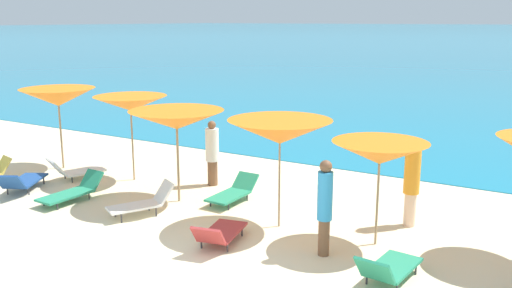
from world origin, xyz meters
The scene contains 16 objects.
ground_plane centered at (0.00, 10.00, -0.15)m, with size 50.00×100.00×0.30m, color beige.
umbrella_0 centered at (-7.46, 4.16, 2.10)m, with size 2.16×2.16×2.36m.
umbrella_1 centered at (-4.81, 4.31, 2.10)m, with size 2.10×2.10×2.30m.
umbrella_2 centered at (-2.62, 3.51, 1.99)m, with size 2.29×2.29×2.22m.
umbrella_3 centered at (0.24, 3.28, 2.04)m, with size 2.27×2.27×2.30m.
umbrella_4 centered at (2.31, 3.40, 1.83)m, with size 1.99×1.99×2.05m.
lounge_chair_0 centered at (-4.86, 2.23, 0.24)m, with size 0.67×1.66×0.60m.
lounge_chair_1 centered at (-6.50, 2.05, 0.28)m, with size 1.36×1.80×0.66m.
lounge_chair_3 centered at (3.02, 1.91, 0.28)m, with size 0.75×1.58×0.67m.
lounge_chair_4 centered at (-6.21, 3.50, 0.27)m, with size 1.08×1.58×0.67m.
lounge_chair_5 centered at (-1.48, 4.15, 0.24)m, with size 0.62×1.55×0.55m.
lounge_chair_6 centered at (-0.29, 1.81, 0.25)m, with size 0.90×1.56×0.59m.
lounge_chair_7 centered at (-2.70, 2.33, 0.30)m, with size 1.15×1.53×0.70m.
beachgoer_0 centered at (2.60, 4.73, 1.01)m, with size 0.33×0.33×1.88m.
beachgoer_1 centered at (1.64, 2.42, 0.99)m, with size 0.28×0.28×1.82m.
beachgoer_2 centered at (-2.69, 5.01, 0.91)m, with size 0.35×0.35×1.72m.
Camera 1 is at (5.44, -6.44, 4.30)m, focal length 38.70 mm.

